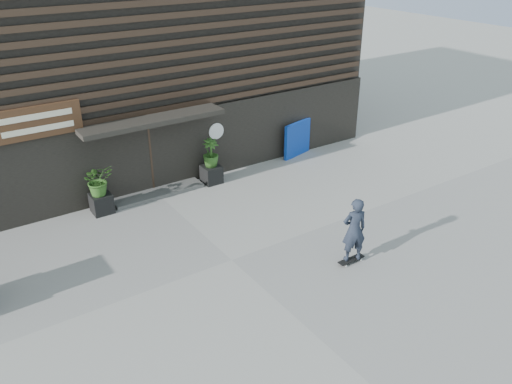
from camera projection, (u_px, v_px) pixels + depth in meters
ground at (232, 260)px, 13.60m from camera, size 80.00×80.00×0.00m
entrance_step at (158, 192)px, 17.00m from camera, size 3.00×0.80×0.12m
planter_pot_left at (102, 203)px, 15.80m from camera, size 0.60×0.60×0.60m
bamboo_left at (98, 180)px, 15.45m from camera, size 0.86×0.75×0.96m
planter_pot_right at (212, 174)px, 17.69m from camera, size 0.60×0.60×0.60m
bamboo_right at (211, 153)px, 17.34m from camera, size 0.54×0.54×0.96m
blue_tarp at (297, 139)px, 19.68m from camera, size 1.39×0.47×1.32m
building at (88, 43)px, 19.23m from camera, size 18.00×11.00×8.00m
skateboarder at (354, 230)px, 13.09m from camera, size 0.78×0.59×1.83m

